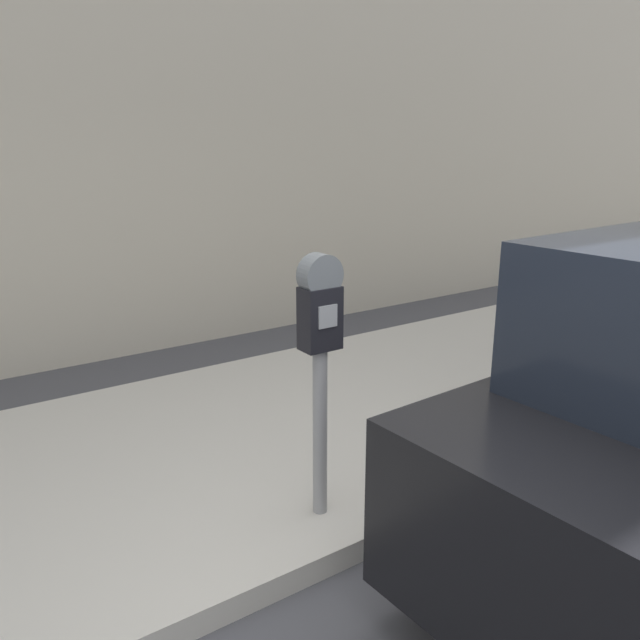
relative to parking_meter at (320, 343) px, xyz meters
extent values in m
plane|color=#47474C|center=(0.28, -1.14, -1.10)|extent=(60.00, 60.00, 0.00)
cube|color=#BCB7AD|center=(0.28, 1.06, -1.04)|extent=(24.00, 2.80, 0.13)
cube|color=beige|center=(0.28, 3.70, 2.00)|extent=(24.00, 0.30, 6.21)
cylinder|color=gray|center=(0.00, 0.00, -0.50)|extent=(0.08, 0.08, 0.94)
cube|color=black|center=(0.00, 0.00, 0.13)|extent=(0.20, 0.13, 0.32)
cube|color=gray|center=(0.00, -0.07, 0.16)|extent=(0.11, 0.01, 0.11)
cylinder|color=slate|center=(0.00, 0.00, 0.35)|extent=(0.22, 0.10, 0.22)
cylinder|color=black|center=(0.72, -0.75, -0.79)|extent=(0.64, 0.25, 0.63)
camera|label=1|loc=(-1.71, -2.48, 0.98)|focal=35.00mm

